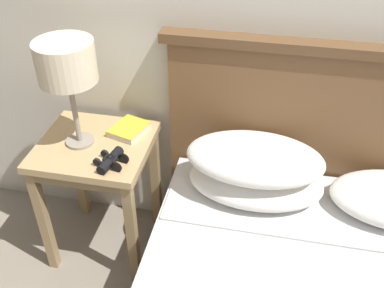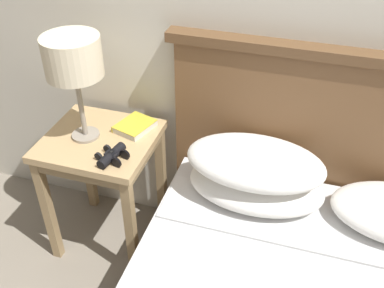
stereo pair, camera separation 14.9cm
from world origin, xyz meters
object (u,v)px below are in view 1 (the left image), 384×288
Objects in this scene: book_on_nightstand at (129,129)px; table_lamp at (66,64)px; nightstand at (97,161)px; binoculars_pair at (111,160)px.

table_lamp is at bearing -147.44° from book_on_nightstand.
nightstand is 0.50m from table_lamp.
binoculars_pair is (0.20, -0.13, -0.37)m from table_lamp.
binoculars_pair reaches higher than nightstand.
book_on_nightstand reaches higher than nightstand.
table_lamp is 0.45m from book_on_nightstand.
book_on_nightstand is 0.25m from binoculars_pair.
table_lamp is 3.02× the size of binoculars_pair.
binoculars_pair is (0.00, -0.25, 0.01)m from book_on_nightstand.
nightstand is 0.21m from book_on_nightstand.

